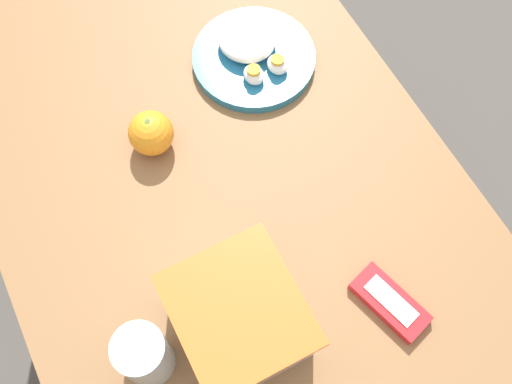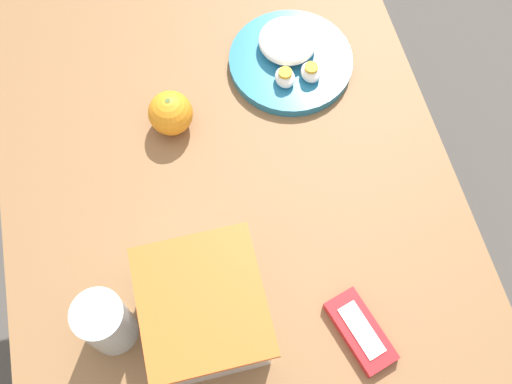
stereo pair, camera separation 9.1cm
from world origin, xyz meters
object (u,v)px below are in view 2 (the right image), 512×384
object	(u,v)px
rice_plate	(290,56)
drinking_glass	(106,323)
candy_bar	(361,331)
food_container	(205,311)
orange_fruit	(171,113)

from	to	relation	value
rice_plate	drinking_glass	world-z (taller)	drinking_glass
candy_bar	rice_plate	bearing A→B (deg)	-2.77
food_container	rice_plate	size ratio (longest dim) A/B	0.85
food_container	rice_plate	bearing A→B (deg)	-29.49
candy_bar	orange_fruit	bearing A→B (deg)	26.20
rice_plate	candy_bar	xyz separation A→B (m)	(-0.48, 0.02, -0.01)
orange_fruit	drinking_glass	world-z (taller)	drinking_glass
orange_fruit	candy_bar	world-z (taller)	orange_fruit
orange_fruit	rice_plate	world-z (taller)	orange_fruit
candy_bar	drinking_glass	world-z (taller)	drinking_glass
orange_fruit	candy_bar	bearing A→B (deg)	-153.80
orange_fruit	candy_bar	size ratio (longest dim) A/B	0.57
drinking_glass	candy_bar	bearing A→B (deg)	-103.88
food_container	orange_fruit	distance (m)	0.33
food_container	rice_plate	xyz separation A→B (m)	(0.41, -0.23, -0.03)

